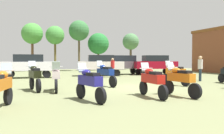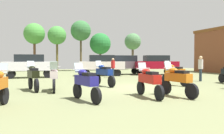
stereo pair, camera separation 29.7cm
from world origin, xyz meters
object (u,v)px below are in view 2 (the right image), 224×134
(motorcycle_13, at_px, (33,76))
(car_4, at_px, (29,64))
(motorcycle_2, at_px, (86,82))
(tree_2, at_px, (81,31))
(motorcycle_11, at_px, (54,77))
(tree_4, at_px, (133,42))
(tree_3, at_px, (57,36))
(motorcycle_4, at_px, (149,80))
(car_2, at_px, (156,63))
(person_1, at_px, (201,66))
(tree_1, at_px, (100,44))
(tree_5, at_px, (34,34))
(car_1, at_px, (124,63))
(motorcycle_5, at_px, (174,73))
(car_3, at_px, (102,64))
(motorcycle_9, at_px, (104,74))
(motorcycle_10, at_px, (177,80))
(person_2, at_px, (113,66))

(motorcycle_13, distance_m, car_4, 8.83)
(motorcycle_2, distance_m, tree_2, 24.26)
(motorcycle_2, relative_size, tree_2, 0.30)
(motorcycle_11, xyz_separation_m, tree_4, (13.59, 21.33, 3.58))
(motorcycle_13, xyz_separation_m, tree_4, (14.57, 20.73, 3.58))
(car_4, height_order, tree_3, tree_3)
(motorcycle_4, distance_m, car_4, 13.47)
(car_2, distance_m, person_1, 7.33)
(car_2, distance_m, tree_1, 12.28)
(motorcycle_2, bearing_deg, tree_2, 64.44)
(person_1, relative_size, tree_5, 0.28)
(motorcycle_4, relative_size, motorcycle_11, 1.06)
(person_1, bearing_deg, car_1, -141.39)
(motorcycle_13, relative_size, car_2, 0.46)
(motorcycle_5, height_order, car_1, car_1)
(car_3, bearing_deg, motorcycle_4, -176.78)
(motorcycle_4, xyz_separation_m, motorcycle_9, (-0.60, 4.53, 0.03))
(motorcycle_4, height_order, car_1, car_1)
(motorcycle_10, xyz_separation_m, tree_2, (0.42, 23.59, 4.83))
(car_1, distance_m, tree_5, 14.09)
(motorcycle_11, height_order, tree_1, tree_1)
(motorcycle_2, xyz_separation_m, motorcycle_11, (-0.92, 3.11, 0.02))
(car_1, height_order, tree_2, tree_2)
(motorcycle_10, relative_size, car_3, 0.48)
(motorcycle_4, bearing_deg, car_1, 72.87)
(car_2, bearing_deg, person_1, -173.39)
(motorcycle_11, bearing_deg, tree_5, -82.56)
(tree_2, height_order, tree_4, tree_2)
(car_4, relative_size, tree_5, 0.67)
(motorcycle_5, xyz_separation_m, tree_2, (-1.98, 19.79, 4.82))
(tree_1, xyz_separation_m, tree_3, (-6.27, -0.76, 0.91))
(motorcycle_13, distance_m, car_2, 14.84)
(motorcycle_4, bearing_deg, motorcycle_5, 45.14)
(motorcycle_10, relative_size, car_2, 0.48)
(motorcycle_5, bearing_deg, motorcycle_13, 169.06)
(motorcycle_2, height_order, person_1, person_1)
(tree_5, bearing_deg, tree_3, -16.00)
(person_1, height_order, tree_3, tree_3)
(tree_2, height_order, tree_3, tree_2)
(tree_1, height_order, tree_5, tree_5)
(car_1, distance_m, tree_3, 11.72)
(motorcycle_9, bearing_deg, tree_3, 78.97)
(motorcycle_4, height_order, tree_3, tree_3)
(motorcycle_10, xyz_separation_m, person_1, (5.65, 5.40, 0.35))
(person_2, bearing_deg, car_4, 71.50)
(motorcycle_9, distance_m, motorcycle_11, 3.30)
(car_1, bearing_deg, person_1, -163.10)
(motorcycle_9, relative_size, car_2, 0.49)
(person_1, height_order, person_2, person_1)
(person_2, bearing_deg, motorcycle_9, 155.92)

